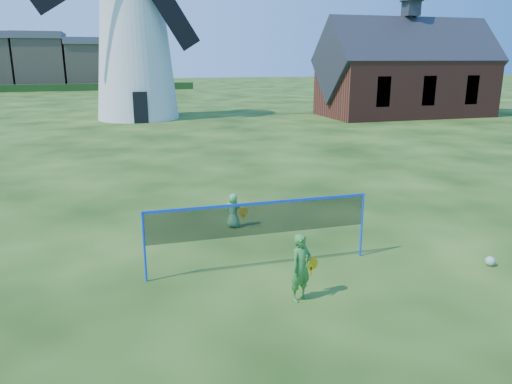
{
  "coord_description": "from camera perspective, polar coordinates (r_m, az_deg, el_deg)",
  "views": [
    {
      "loc": [
        -2.9,
        -10.24,
        4.56
      ],
      "look_at": [
        0.2,
        0.5,
        1.5
      ],
      "focal_mm": 34.38,
      "sensor_mm": 36.0,
      "label": 1
    }
  ],
  "objects": [
    {
      "name": "windmill",
      "position": [
        39.53,
        -14.03,
        17.64
      ],
      "size": [
        13.62,
        6.14,
        18.66
      ],
      "color": "silver",
      "rests_on": "ground"
    },
    {
      "name": "play_ball",
      "position": [
        12.43,
        25.6,
        -7.27
      ],
      "size": [
        0.22,
        0.22,
        0.22
      ],
      "primitive_type": "sphere",
      "color": "green",
      "rests_on": "ground"
    },
    {
      "name": "player_boy",
      "position": [
        13.58,
        -2.62,
        -2.18
      ],
      "size": [
        0.64,
        0.47,
        0.97
      ],
      "rotation": [
        0.0,
        0.0,
        2.74
      ],
      "color": "#4EA35A",
      "rests_on": "ground"
    },
    {
      "name": "chapel",
      "position": [
        42.36,
        17.05,
        12.94
      ],
      "size": [
        13.81,
        6.7,
        11.68
      ],
      "color": "brown",
      "rests_on": "ground"
    },
    {
      "name": "badminton_net",
      "position": [
        10.75,
        0.44,
        -3.25
      ],
      "size": [
        5.05,
        0.05,
        1.55
      ],
      "color": "blue",
      "rests_on": "ground"
    },
    {
      "name": "ground",
      "position": [
        11.58,
        -0.27,
        -7.88
      ],
      "size": [
        220.0,
        220.0,
        0.0
      ],
      "primitive_type": "plane",
      "color": "black",
      "rests_on": "ground"
    },
    {
      "name": "player_girl",
      "position": [
        9.56,
        5.28,
        -8.77
      ],
      "size": [
        0.71,
        0.5,
        1.34
      ],
      "rotation": [
        0.0,
        0.0,
        0.43
      ],
      "color": "#397F32",
      "rests_on": "ground"
    }
  ]
}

